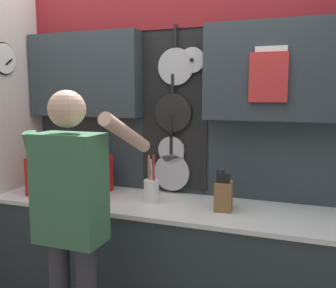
{
  "coord_description": "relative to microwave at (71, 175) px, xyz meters",
  "views": [
    {
      "loc": [
        0.97,
        -2.38,
        1.65
      ],
      "look_at": [
        0.01,
        0.21,
        1.27
      ],
      "focal_mm": 40.0,
      "sensor_mm": 36.0,
      "label": 1
    }
  ],
  "objects": [
    {
      "name": "person",
      "position": [
        0.47,
        -0.67,
        -0.03
      ],
      "size": [
        0.54,
        0.63,
        1.67
      ],
      "color": "#383842",
      "rests_on": "ground_plane"
    },
    {
      "name": "utensil_crock",
      "position": [
        0.68,
        0.0,
        -0.05
      ],
      "size": [
        0.11,
        0.11,
        0.36
      ],
      "color": "white",
      "rests_on": "base_cabinet_counter"
    },
    {
      "name": "base_cabinet_counter",
      "position": [
        0.72,
        -0.01,
        -0.59
      ],
      "size": [
        2.42,
        0.65,
        0.88
      ],
      "color": "#2D383D",
      "rests_on": "ground_plane"
    },
    {
      "name": "back_wall_unit",
      "position": [
        0.72,
        0.29,
        0.48
      ],
      "size": [
        2.99,
        0.23,
        2.5
      ],
      "color": "#2D383D",
      "rests_on": "ground_plane"
    },
    {
      "name": "knife_block",
      "position": [
        1.19,
        0.0,
        -0.04
      ],
      "size": [
        0.13,
        0.16,
        0.27
      ],
      "color": "brown",
      "rests_on": "base_cabinet_counter"
    },
    {
      "name": "microwave",
      "position": [
        0.0,
        0.0,
        0.0
      ],
      "size": [
        0.54,
        0.39,
        0.29
      ],
      "color": "red",
      "rests_on": "base_cabinet_counter"
    }
  ]
}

